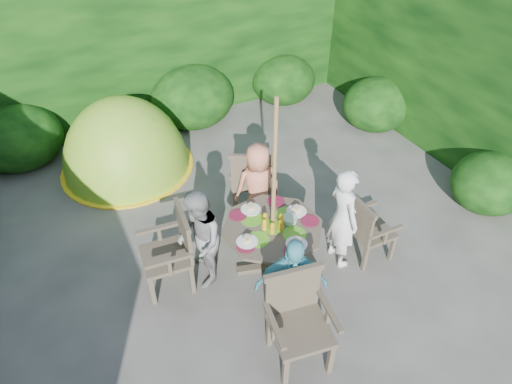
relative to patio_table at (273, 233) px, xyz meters
name	(u,v)px	position (x,y,z in m)	size (l,w,h in m)	color
ground	(247,253)	(-0.16, 0.35, -0.55)	(60.00, 60.00, 0.00)	#47453F
hedge_enclosure	(199,113)	(-0.16, 1.68, 0.70)	(9.00, 9.00, 2.50)	black
patio_table	(273,233)	(0.00, 0.00, 0.00)	(1.39, 1.39, 0.79)	#3D3528
parasol_pole	(274,195)	(0.00, 0.00, 0.55)	(0.04, 0.04, 2.20)	olive
garden_chair_right	(367,228)	(1.06, -0.32, -0.11)	(0.46, 0.51, 0.84)	#3D3528
garden_chair_left	(172,250)	(-1.06, 0.31, -0.05)	(0.55, 0.61, 0.94)	#3D3528
garden_chair_back	(252,179)	(0.27, 1.07, -0.06)	(0.72, 0.70, 0.92)	#3D3528
garden_chair_front	(298,318)	(-0.31, -1.05, -0.04)	(0.65, 0.60, 0.96)	#3D3528
child_right	(343,218)	(0.77, -0.22, 0.09)	(0.47, 0.31, 1.28)	white
child_left	(199,240)	(-0.77, 0.22, 0.05)	(0.59, 0.46, 1.21)	gray
child_back	(258,187)	(0.21, 0.77, 0.04)	(0.58, 0.38, 1.18)	#D97C59
child_front	(291,287)	(-0.22, -0.77, 0.05)	(0.71, 0.29, 1.21)	#51B2BE
dome_tent	(129,168)	(-0.99, 2.73, -0.55)	(2.10, 2.10, 2.24)	#72BE24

